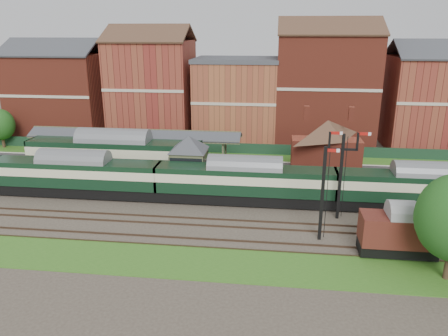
# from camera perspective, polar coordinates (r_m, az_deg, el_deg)

# --- Properties ---
(ground) EXTENTS (160.00, 160.00, 0.00)m
(ground) POSITION_cam_1_polar(r_m,az_deg,el_deg) (44.30, -1.48, -4.44)
(ground) COLOR #473D33
(ground) RESTS_ON ground
(grass_back) EXTENTS (90.00, 4.50, 0.06)m
(grass_back) POSITION_cam_1_polar(r_m,az_deg,el_deg) (59.29, 0.76, 1.42)
(grass_back) COLOR #2D6619
(grass_back) RESTS_ON ground
(grass_front) EXTENTS (90.00, 5.00, 0.06)m
(grass_front) POSITION_cam_1_polar(r_m,az_deg,el_deg) (33.66, -4.51, -12.11)
(grass_front) COLOR #2D6619
(grass_front) RESTS_ON ground
(fence) EXTENTS (90.00, 0.12, 1.50)m
(fence) POSITION_cam_1_polar(r_m,az_deg,el_deg) (61.00, 0.96, 2.60)
(fence) COLOR #193823
(fence) RESTS_ON ground
(platform) EXTENTS (55.00, 3.40, 1.00)m
(platform) POSITION_cam_1_polar(r_m,az_deg,el_deg) (54.01, -5.24, 0.21)
(platform) COLOR #2D2D2D
(platform) RESTS_ON ground
(signal_box) EXTENTS (5.40, 5.40, 6.00)m
(signal_box) POSITION_cam_1_polar(r_m,az_deg,el_deg) (46.75, -4.57, 0.87)
(signal_box) COLOR #5D7352
(signal_box) RESTS_ON ground
(brick_hut) EXTENTS (3.20, 2.64, 2.94)m
(brick_hut) POSITION_cam_1_polar(r_m,az_deg,el_deg) (46.50, 5.20, -1.83)
(brick_hut) COLOR maroon
(brick_hut) RESTS_ON ground
(station_building) EXTENTS (8.10, 8.10, 5.90)m
(station_building) POSITION_cam_1_polar(r_m,az_deg,el_deg) (52.24, 13.24, 3.14)
(station_building) COLOR maroon
(station_building) RESTS_ON platform
(canopy) EXTENTS (26.00, 3.89, 4.08)m
(canopy) POSITION_cam_1_polar(r_m,az_deg,el_deg) (54.50, -11.56, 4.54)
(canopy) COLOR #4E5132
(canopy) RESTS_ON platform
(semaphore_bracket) EXTENTS (3.60, 0.25, 8.18)m
(semaphore_bracket) POSITION_cam_1_polar(r_m,az_deg,el_deg) (40.39, 15.08, -0.32)
(semaphore_bracket) COLOR black
(semaphore_bracket) RESTS_ON ground
(semaphore_siding) EXTENTS (1.23, 0.25, 8.00)m
(semaphore_siding) POSITION_cam_1_polar(r_m,az_deg,el_deg) (36.07, 12.78, -3.15)
(semaphore_siding) COLOR black
(semaphore_siding) RESTS_ON ground
(town_backdrop) EXTENTS (69.00, 10.00, 16.00)m
(town_backdrop) POSITION_cam_1_polar(r_m,az_deg,el_deg) (66.56, 1.48, 9.39)
(town_backdrop) COLOR maroon
(town_backdrop) RESTS_ON ground
(dmu_train) EXTENTS (52.69, 2.77, 4.05)m
(dmu_train) POSITION_cam_1_polar(r_m,az_deg,el_deg) (43.13, 2.73, -1.72)
(dmu_train) COLOR black
(dmu_train) RESTS_ON ground
(platform_railcar) EXTENTS (20.35, 3.20, 4.69)m
(platform_railcar) POSITION_cam_1_polar(r_m,az_deg,el_deg) (52.49, -14.07, 1.75)
(platform_railcar) COLOR black
(platform_railcar) RESTS_ON ground
(goods_van_a) EXTENTS (5.69, 2.47, 3.45)m
(goods_van_a) POSITION_cam_1_polar(r_m,az_deg,el_deg) (36.15, 21.83, -7.75)
(goods_van_a) COLOR black
(goods_van_a) RESTS_ON ground
(tree_back) EXTENTS (3.90, 3.90, 5.70)m
(tree_back) POSITION_cam_1_polar(r_m,az_deg,el_deg) (71.14, -27.14, 5.07)
(tree_back) COLOR #382619
(tree_back) RESTS_ON ground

